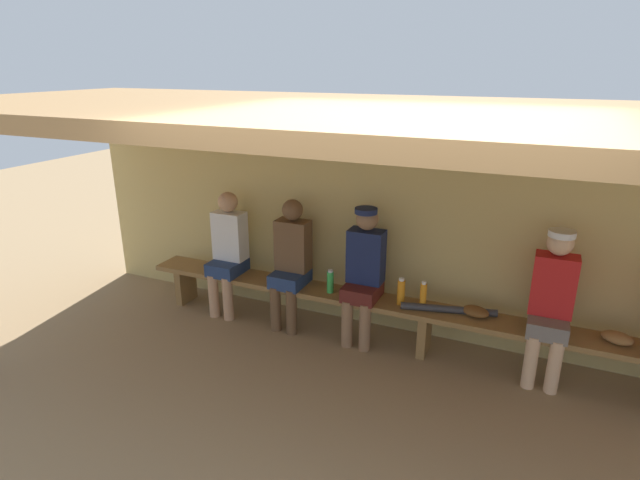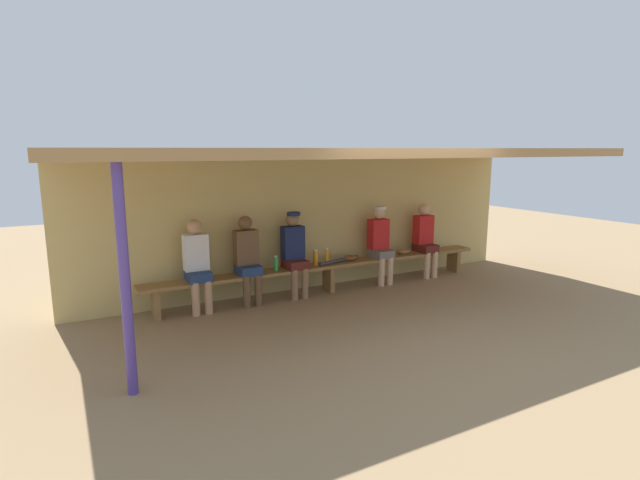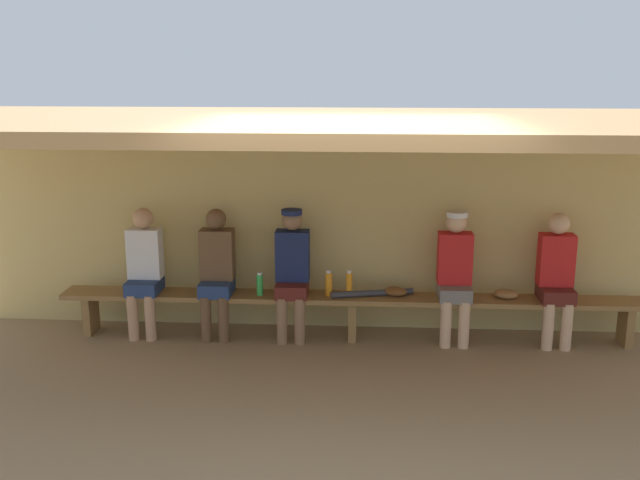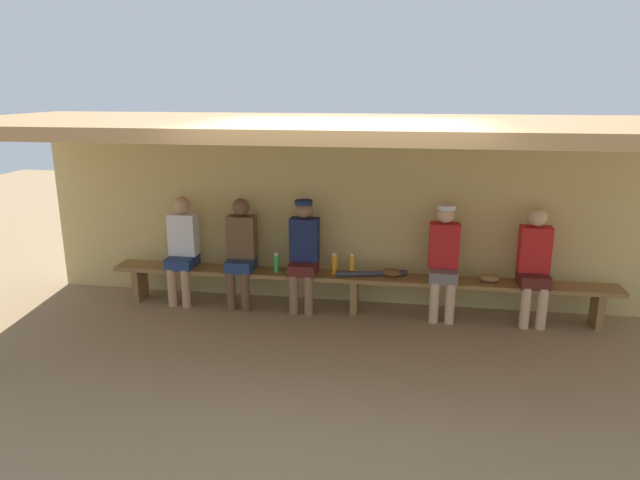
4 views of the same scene
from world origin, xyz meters
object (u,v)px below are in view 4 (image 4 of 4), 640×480
(baseball_bat, at_px, (372,273))
(baseball_glove_dark_brown, at_px, (392,273))
(player_in_blue, at_px, (304,250))
(player_in_red, at_px, (241,248))
(player_middle, at_px, (534,262))
(water_bottle_blue, at_px, (335,264))
(water_bottle_orange, at_px, (352,265))
(bench, at_px, (355,281))
(player_in_white, at_px, (444,256))
(player_leftmost, at_px, (182,246))
(water_bottle_clear, at_px, (276,263))
(baseball_glove_tan, at_px, (489,278))

(baseball_bat, bearing_deg, baseball_glove_dark_brown, -5.77)
(player_in_blue, relative_size, player_in_red, 1.01)
(player_middle, relative_size, water_bottle_blue, 5.06)
(water_bottle_orange, bearing_deg, player_in_blue, 178.93)
(bench, bearing_deg, baseball_bat, -0.00)
(bench, distance_m, baseball_glove_dark_brown, 0.45)
(player_in_blue, xyz_separation_m, baseball_glove_dark_brown, (1.05, 0.03, -0.24))
(player_in_blue, bearing_deg, player_in_white, 0.00)
(player_in_red, distance_m, player_middle, 3.42)
(bench, xyz_separation_m, player_in_blue, (-0.62, 0.00, 0.36))
(player_leftmost, bearing_deg, water_bottle_orange, -0.28)
(water_bottle_orange, height_order, baseball_bat, water_bottle_orange)
(player_middle, bearing_deg, water_bottle_clear, -179.36)
(water_bottle_clear, relative_size, baseball_glove_dark_brown, 1.00)
(water_bottle_blue, bearing_deg, bench, 1.31)
(player_in_blue, relative_size, player_in_white, 1.00)
(player_in_blue, xyz_separation_m, player_middle, (2.64, -0.00, -0.02))
(baseball_glove_dark_brown, bearing_deg, player_leftmost, 16.79)
(player_in_blue, bearing_deg, water_bottle_clear, -174.19)
(bench, bearing_deg, player_middle, 0.09)
(player_middle, relative_size, water_bottle_orange, 4.99)
(bench, height_order, water_bottle_blue, water_bottle_blue)
(bench, height_order, player_leftmost, player_leftmost)
(player_in_blue, bearing_deg, player_leftmost, -179.98)
(player_in_blue, distance_m, player_in_red, 0.78)
(water_bottle_blue, bearing_deg, player_in_white, 0.41)
(bench, height_order, player_middle, player_middle)
(player_middle, relative_size, water_bottle_clear, 5.59)
(player_in_red, xyz_separation_m, water_bottle_orange, (1.36, -0.01, -0.14))
(water_bottle_orange, relative_size, baseball_bat, 0.31)
(player_middle, xyz_separation_m, water_bottle_orange, (-2.06, -0.01, -0.14))
(player_middle, bearing_deg, water_bottle_blue, -179.78)
(player_leftmost, distance_m, player_middle, 4.17)
(player_in_white, height_order, baseball_glove_tan, player_in_white)
(baseball_glove_dark_brown, bearing_deg, player_in_red, 17.04)
(baseball_glove_tan, bearing_deg, player_in_blue, 16.60)
(baseball_bat, bearing_deg, player_middle, -13.04)
(player_leftmost, bearing_deg, baseball_glove_tan, 0.21)
(player_in_red, distance_m, water_bottle_blue, 1.16)
(player_in_blue, height_order, water_bottle_orange, player_in_blue)
(player_in_red, xyz_separation_m, water_bottle_clear, (0.45, -0.03, -0.16))
(player_leftmost, height_order, player_in_white, player_in_white)
(baseball_glove_tan, bearing_deg, water_bottle_clear, 17.32)
(baseball_bat, bearing_deg, water_bottle_blue, 167.59)
(player_leftmost, height_order, water_bottle_orange, player_leftmost)
(water_bottle_clear, height_order, baseball_glove_dark_brown, water_bottle_clear)
(player_leftmost, relative_size, water_bottle_blue, 5.06)
(player_in_red, bearing_deg, baseball_glove_tan, 0.26)
(player_leftmost, bearing_deg, water_bottle_clear, -1.58)
(water_bottle_orange, height_order, baseball_glove_dark_brown, water_bottle_orange)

